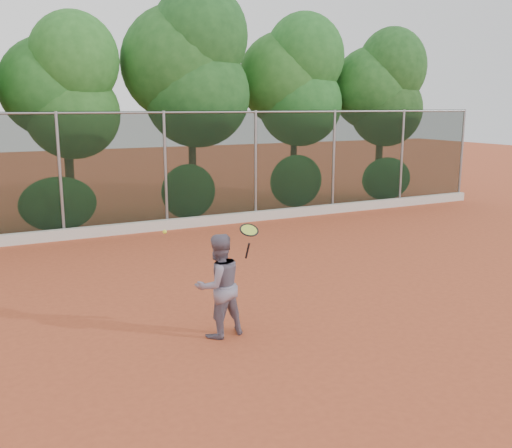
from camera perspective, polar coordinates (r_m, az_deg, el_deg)
name	(u,v)px	position (r m, az deg, el deg)	size (l,w,h in m)	color
ground	(279,296)	(11.27, 2.30, -7.17)	(80.00, 80.00, 0.00)	#B94E2B
concrete_curb	(169,224)	(17.30, -8.69, -0.04)	(24.00, 0.20, 0.30)	silver
tennis_player	(219,286)	(9.15, -3.76, -6.17)	(0.82, 0.64, 1.69)	slate
chainlink_fence	(165,167)	(17.21, -9.05, 5.65)	(24.09, 0.09, 3.50)	black
foliage_backdrop	(126,81)	(18.88, -12.83, 13.77)	(23.70, 3.63, 7.55)	#3F2518
tennis_racket	(249,232)	(8.93, -0.71, -0.85)	(0.33, 0.31, 0.58)	black
tennis_ball_in_flight	(165,232)	(9.00, -9.12, -0.77)	(0.07, 0.07, 0.07)	#E7F638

